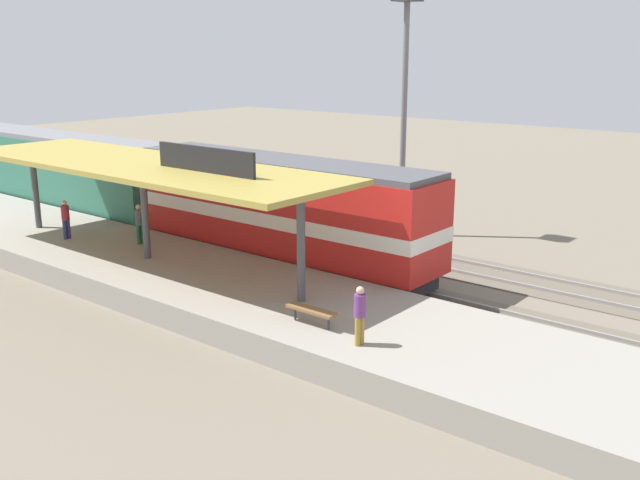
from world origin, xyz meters
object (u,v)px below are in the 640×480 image
light_mast (406,60)px  person_waiting (66,217)px  person_walking (139,222)px  person_boarding (360,312)px  locomotive (281,211)px  passenger_carriage_single (45,169)px  platform_bench (312,311)px

light_mast → person_waiting: size_ratio=6.84×
person_walking → person_boarding: (-2.86, -13.55, 0.00)m
person_waiting → person_boarding: size_ratio=1.00×
locomotive → light_mast: bearing=-6.4°
locomotive → passenger_carriage_single: size_ratio=0.72×
person_walking → person_boarding: size_ratio=1.00×
platform_bench → person_waiting: (1.06, 14.73, 0.51)m
locomotive → person_waiting: locomotive is taller
person_waiting → light_mast: bearing=-35.2°
passenger_carriage_single → person_waiting: bearing=-116.5°
locomotive → person_boarding: locomotive is taller
locomotive → person_walking: size_ratio=8.44×
person_waiting → person_boarding: (-1.38, -16.73, 0.00)m
light_mast → person_boarding: light_mast is taller
passenger_carriage_single → light_mast: size_ratio=1.71×
platform_bench → person_boarding: 2.09m
person_boarding → person_walking: bearing=78.1°
person_waiting → person_walking: same height
person_waiting → person_boarding: same height
locomotive → light_mast: light_mast is taller
person_waiting → person_walking: (1.47, -3.18, 0.00)m
light_mast → person_walking: size_ratio=6.84×
platform_bench → passenger_carriage_single: (6.00, 24.63, 0.97)m
locomotive → person_waiting: bearing=121.4°
person_waiting → person_walking: 3.50m
locomotive → person_walking: bearing=125.1°
light_mast → person_walking: light_mast is taller
platform_bench → person_waiting: size_ratio=0.99×
locomotive → person_waiting: (-4.94, 8.10, -0.56)m
passenger_carriage_single → person_waiting: (-4.94, -9.90, -0.46)m
platform_bench → locomotive: locomotive is taller
passenger_carriage_single → light_mast: bearing=-67.5°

